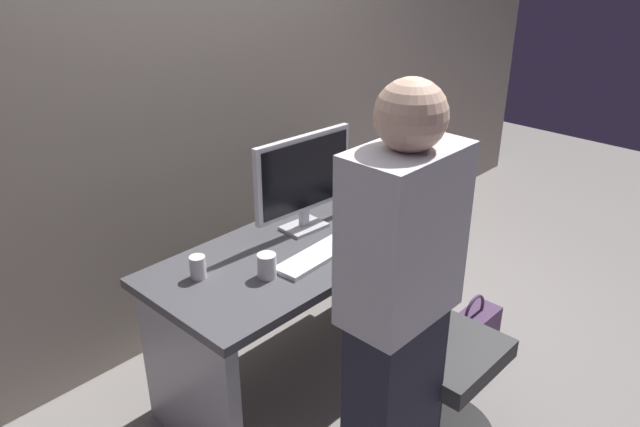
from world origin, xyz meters
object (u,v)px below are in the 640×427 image
Objects in this scene: office_chair at (430,350)px; book_stack at (364,193)px; keyboard at (318,255)px; person_at_desk at (398,315)px; cup_near_keyboard at (267,266)px; cell_phone at (401,221)px; monitor at (304,178)px; desk at (312,281)px; handbag at (471,337)px; mouse at (361,230)px; cup_by_monitor at (198,267)px.

office_chair is 4.12× the size of book_stack.
person_at_desk is at bearing -115.76° from keyboard.
book_stack is at bearing 11.90° from cup_near_keyboard.
person_at_desk is 11.38× the size of cell_phone.
person_at_desk is 0.67m from keyboard.
cup_near_keyboard is at bearing -154.54° from monitor.
keyboard is 1.88× the size of book_stack.
cup_near_keyboard is at bearing 176.35° from cell_phone.
cup_near_keyboard is (-0.39, 0.55, 0.35)m from office_chair.
handbag is at bearing -41.71° from desk.
book_stack reaches higher than cup_near_keyboard.
cell_phone is at bearing 49.20° from office_chair.
person_at_desk is 3.81× the size of keyboard.
mouse is at bearing -57.25° from monitor.
cup_near_keyboard is (-0.42, -0.20, -0.21)m from monitor.
mouse is 0.26× the size of handbag.
cell_phone reaches higher than handbag.
cup_by_monitor reaches higher than desk.
desk is 0.45m from cup_near_keyboard.
keyboard is 4.20× the size of cup_near_keyboard.
cup_near_keyboard is (-0.01, 0.65, -0.07)m from person_at_desk.
monitor is at bearing 0.02° from cup_by_monitor.
keyboard is 0.60m from book_stack.
office_chair reaches higher than mouse.
cup_by_monitor is (-0.20, 0.85, -0.07)m from person_at_desk.
cell_phone is (0.78, 0.56, -0.11)m from person_at_desk.
cup_by_monitor is at bearing 134.69° from cup_near_keyboard.
person_at_desk is 7.18× the size of book_stack.
office_chair is 0.93m from monitor.
cup_near_keyboard is 0.45× the size of book_stack.
cell_phone is at bearing -97.35° from book_stack.
monitor reaches higher than handbag.
keyboard is 4.30× the size of mouse.
desk is 0.88m from handbag.
monitor is 0.53m from cell_phone.
handbag is (0.95, 0.20, -0.70)m from person_at_desk.
cup_near_keyboard reaches higher than desk.
office_chair is 9.40× the size of mouse.
office_chair is at bearing -127.99° from cell_phone.
cup_by_monitor is 0.42× the size of book_stack.
office_chair is 0.57× the size of person_at_desk.
office_chair reaches higher than desk.
monitor reaches higher than mouse.
monitor is 0.36m from mouse.
monitor is at bearing 176.52° from book_stack.
book_stack reaches higher than keyboard.
mouse is 0.69× the size of cell_phone.
cell_phone is (0.40, 0.46, 0.30)m from office_chair.
mouse reaches higher than handbag.
person_at_desk reaches higher than cup_near_keyboard.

